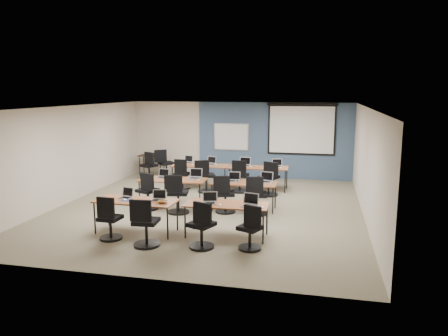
% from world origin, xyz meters
% --- Properties ---
extents(floor, '(8.00, 9.00, 0.02)m').
position_xyz_m(floor, '(0.00, 0.00, 0.00)').
color(floor, '#6B6354').
rests_on(floor, ground).
extents(ceiling, '(8.00, 9.00, 0.02)m').
position_xyz_m(ceiling, '(0.00, 0.00, 2.70)').
color(ceiling, white).
rests_on(ceiling, ground).
extents(wall_back, '(8.00, 0.04, 2.70)m').
position_xyz_m(wall_back, '(0.00, 4.50, 1.35)').
color(wall_back, beige).
rests_on(wall_back, ground).
extents(wall_front, '(8.00, 0.04, 2.70)m').
position_xyz_m(wall_front, '(0.00, -4.50, 1.35)').
color(wall_front, beige).
rests_on(wall_front, ground).
extents(wall_left, '(0.04, 9.00, 2.70)m').
position_xyz_m(wall_left, '(-4.00, 0.00, 1.35)').
color(wall_left, beige).
rests_on(wall_left, ground).
extents(wall_right, '(0.04, 9.00, 2.70)m').
position_xyz_m(wall_right, '(4.00, 0.00, 1.35)').
color(wall_right, beige).
rests_on(wall_right, ground).
extents(blue_accent_panel, '(5.50, 0.04, 2.70)m').
position_xyz_m(blue_accent_panel, '(1.25, 4.47, 1.35)').
color(blue_accent_panel, '#3D5977').
rests_on(blue_accent_panel, wall_back).
extents(whiteboard, '(1.28, 0.03, 0.98)m').
position_xyz_m(whiteboard, '(-0.30, 4.43, 1.45)').
color(whiteboard, '#B1B8BD').
rests_on(whiteboard, wall_back).
extents(projector_screen, '(2.40, 0.10, 1.82)m').
position_xyz_m(projector_screen, '(2.20, 4.41, 1.89)').
color(projector_screen, black).
rests_on(projector_screen, wall_back).
extents(training_table_front_left, '(1.81, 0.76, 0.73)m').
position_xyz_m(training_table_front_left, '(-1.06, -2.25, 0.69)').
color(training_table_front_left, brown).
rests_on(training_table_front_left, floor).
extents(training_table_front_right, '(1.79, 0.75, 0.73)m').
position_xyz_m(training_table_front_right, '(0.96, -2.10, 0.68)').
color(training_table_front_right, olive).
rests_on(training_table_front_right, floor).
extents(training_table_mid_left, '(1.83, 0.76, 0.73)m').
position_xyz_m(training_table_mid_left, '(-1.03, 0.12, 0.69)').
color(training_table_mid_left, '#906036').
rests_on(training_table_mid_left, floor).
extents(training_table_mid_right, '(1.72, 0.72, 0.73)m').
position_xyz_m(training_table_mid_right, '(0.95, 0.12, 0.68)').
color(training_table_mid_right, olive).
rests_on(training_table_mid_right, floor).
extents(training_table_back_left, '(1.86, 0.77, 0.73)m').
position_xyz_m(training_table_back_left, '(-0.89, 2.47, 0.69)').
color(training_table_back_left, '#A56C2A').
rests_on(training_table_back_left, floor).
extents(training_table_back_right, '(1.85, 0.77, 0.73)m').
position_xyz_m(training_table_back_right, '(0.99, 2.52, 0.69)').
color(training_table_back_right, '#A45D2B').
rests_on(training_table_back_right, floor).
extents(laptop_0, '(0.30, 0.25, 0.23)m').
position_xyz_m(laptop_0, '(-1.36, -2.10, 0.79)').
color(laptop_0, silver).
rests_on(laptop_0, training_table_front_left).
extents(mouse_0, '(0.08, 0.11, 0.04)m').
position_xyz_m(mouse_0, '(-1.30, -2.31, 0.74)').
color(mouse_0, white).
rests_on(mouse_0, training_table_front_left).
extents(task_chair_0, '(0.48, 0.48, 0.96)m').
position_xyz_m(task_chair_0, '(-1.40, -2.87, 0.40)').
color(task_chair_0, black).
rests_on(task_chair_0, floor).
extents(laptop_1, '(0.30, 0.25, 0.23)m').
position_xyz_m(laptop_1, '(-0.57, -2.15, 0.79)').
color(laptop_1, silver).
rests_on(laptop_1, training_table_front_left).
extents(mouse_1, '(0.08, 0.11, 0.04)m').
position_xyz_m(mouse_1, '(-0.36, -2.34, 0.74)').
color(mouse_1, white).
rests_on(mouse_1, training_table_front_left).
extents(task_chair_1, '(0.54, 0.54, 1.02)m').
position_xyz_m(task_chair_1, '(-0.50, -3.08, 0.42)').
color(task_chair_1, black).
rests_on(task_chair_1, floor).
extents(laptop_2, '(0.32, 0.27, 0.24)m').
position_xyz_m(laptop_2, '(0.59, -2.15, 0.79)').
color(laptop_2, '#A9A9A9').
rests_on(laptop_2, training_table_front_right).
extents(mouse_2, '(0.08, 0.11, 0.04)m').
position_xyz_m(mouse_2, '(0.85, -2.27, 0.74)').
color(mouse_2, white).
rests_on(mouse_2, training_table_front_right).
extents(task_chair_2, '(0.54, 0.51, 0.99)m').
position_xyz_m(task_chair_2, '(0.64, -2.94, 0.41)').
color(task_chair_2, black).
rests_on(task_chair_2, floor).
extents(laptop_3, '(0.34, 0.29, 0.26)m').
position_xyz_m(laptop_3, '(1.49, -2.17, 0.79)').
color(laptop_3, silver).
rests_on(laptop_3, training_table_front_right).
extents(mouse_3, '(0.08, 0.11, 0.04)m').
position_xyz_m(mouse_3, '(1.75, -2.26, 0.74)').
color(mouse_3, white).
rests_on(mouse_3, training_table_front_right).
extents(task_chair_3, '(0.49, 0.46, 0.95)m').
position_xyz_m(task_chair_3, '(1.60, -2.81, 0.39)').
color(task_chair_3, black).
rests_on(task_chair_3, floor).
extents(laptop_4, '(0.31, 0.27, 0.24)m').
position_xyz_m(laptop_4, '(-1.37, 0.27, 0.79)').
color(laptop_4, '#AEAEAF').
rests_on(laptop_4, training_table_mid_left).
extents(mouse_4, '(0.06, 0.09, 0.03)m').
position_xyz_m(mouse_4, '(-1.20, 0.18, 0.74)').
color(mouse_4, white).
rests_on(mouse_4, training_table_mid_left).
extents(task_chair_4, '(0.56, 0.54, 1.01)m').
position_xyz_m(task_chair_4, '(-1.53, -0.48, 0.42)').
color(task_chair_4, black).
rests_on(task_chair_4, floor).
extents(laptop_5, '(0.35, 0.30, 0.26)m').
position_xyz_m(laptop_5, '(-0.47, 0.37, 0.80)').
color(laptop_5, silver).
rests_on(laptop_5, training_table_mid_left).
extents(mouse_5, '(0.07, 0.11, 0.04)m').
position_xyz_m(mouse_5, '(-0.32, 0.16, 0.74)').
color(mouse_5, white).
rests_on(mouse_5, training_table_mid_left).
extents(task_chair_5, '(0.56, 0.56, 1.04)m').
position_xyz_m(task_chair_5, '(-0.65, -0.65, 0.43)').
color(task_chair_5, black).
rests_on(task_chair_5, floor).
extents(laptop_6, '(0.32, 0.27, 0.24)m').
position_xyz_m(laptop_6, '(0.65, 0.22, 0.79)').
color(laptop_6, '#B0B0B3').
rests_on(laptop_6, training_table_mid_right).
extents(mouse_6, '(0.08, 0.11, 0.03)m').
position_xyz_m(mouse_6, '(0.72, 0.15, 0.74)').
color(mouse_6, white).
rests_on(mouse_6, training_table_mid_right).
extents(task_chair_6, '(0.52, 0.52, 1.00)m').
position_xyz_m(task_chair_6, '(0.52, -0.33, 0.41)').
color(task_chair_6, black).
rests_on(task_chair_6, floor).
extents(laptop_7, '(0.35, 0.30, 0.26)m').
position_xyz_m(laptop_7, '(1.51, 0.32, 0.79)').
color(laptop_7, '#B9B9C3').
rests_on(laptop_7, training_table_mid_right).
extents(mouse_7, '(0.09, 0.11, 0.04)m').
position_xyz_m(mouse_7, '(1.64, 0.17, 0.74)').
color(mouse_7, white).
rests_on(mouse_7, training_table_mid_right).
extents(task_chair_7, '(0.54, 0.54, 1.02)m').
position_xyz_m(task_chair_7, '(1.35, -0.31, 0.42)').
color(task_chair_7, black).
rests_on(task_chair_7, floor).
extents(laptop_8, '(0.32, 0.27, 0.25)m').
position_xyz_m(laptop_8, '(-1.42, 2.77, 0.79)').
color(laptop_8, '#9E9FAA').
rests_on(laptop_8, training_table_back_left).
extents(mouse_8, '(0.08, 0.10, 0.03)m').
position_xyz_m(mouse_8, '(-1.16, 2.43, 0.74)').
color(mouse_8, white).
rests_on(mouse_8, training_table_back_left).
extents(task_chair_8, '(0.50, 0.50, 0.98)m').
position_xyz_m(task_chair_8, '(-1.41, 2.07, 0.40)').
color(task_chair_8, black).
rests_on(task_chair_8, floor).
extents(laptop_9, '(0.34, 0.29, 0.25)m').
position_xyz_m(laptop_9, '(-0.61, 2.68, 0.79)').
color(laptop_9, '#AFAFB5').
rests_on(laptop_9, training_table_back_left).
extents(mouse_9, '(0.07, 0.11, 0.04)m').
position_xyz_m(mouse_9, '(-0.41, 2.57, 0.74)').
color(mouse_9, white).
rests_on(mouse_9, training_table_back_left).
extents(task_chair_9, '(0.59, 0.55, 1.03)m').
position_xyz_m(task_chair_9, '(-0.56, 1.77, 0.43)').
color(task_chair_9, black).
rests_on(task_chair_9, floor).
extents(laptop_10, '(0.36, 0.30, 0.27)m').
position_xyz_m(laptop_10, '(0.51, 2.66, 0.80)').
color(laptop_10, '#B2B2B5').
rests_on(laptop_10, training_table_back_right).
extents(mouse_10, '(0.07, 0.10, 0.03)m').
position_xyz_m(mouse_10, '(0.74, 2.50, 0.74)').
color(mouse_10, white).
rests_on(mouse_10, training_table_back_right).
extents(task_chair_10, '(0.55, 0.55, 1.02)m').
position_xyz_m(task_chair_10, '(0.47, 2.00, 0.42)').
color(task_chair_10, black).
rests_on(task_chair_10, floor).
extents(laptop_11, '(0.32, 0.28, 0.25)m').
position_xyz_m(laptop_11, '(1.54, 2.69, 0.79)').
color(laptop_11, '#B3B3BA').
rests_on(laptop_11, training_table_back_right).
extents(mouse_11, '(0.08, 0.12, 0.04)m').
position_xyz_m(mouse_11, '(1.68, 2.47, 0.74)').
color(mouse_11, white).
rests_on(mouse_11, training_table_back_right).
extents(task_chair_11, '(0.61, 0.58, 1.05)m').
position_xyz_m(task_chair_11, '(1.41, 1.78, 0.44)').
color(task_chair_11, black).
rests_on(task_chair_11, floor).
extents(blue_mousepad, '(0.22, 0.18, 0.01)m').
position_xyz_m(blue_mousepad, '(-1.28, -2.29, 0.73)').
color(blue_mousepad, navy).
rests_on(blue_mousepad, training_table_front_left).
extents(snack_bowl, '(0.22, 0.22, 0.05)m').
position_xyz_m(snack_bowl, '(-0.40, -2.35, 0.76)').
color(snack_bowl, brown).
rests_on(snack_bowl, training_table_front_left).
extents(snack_plate, '(0.23, 0.23, 0.01)m').
position_xyz_m(snack_plate, '(0.54, -2.42, 0.74)').
color(snack_plate, white).
rests_on(snack_plate, training_table_front_right).
extents(coffee_cup, '(0.08, 0.08, 0.06)m').
position_xyz_m(coffee_cup, '(0.51, -2.37, 0.77)').
color(coffee_cup, silver).
rests_on(coffee_cup, snack_plate).
extents(utility_table, '(0.93, 0.52, 0.75)m').
position_xyz_m(utility_table, '(-3.22, 4.00, 0.66)').
color(utility_table, black).
rests_on(utility_table, floor).
extents(spare_chair_a, '(0.66, 0.56, 1.04)m').
position_xyz_m(spare_chair_a, '(-2.55, 3.61, 0.43)').
color(spare_chair_a, black).
rests_on(spare_chair_a, floor).
extents(spare_chair_b, '(0.58, 0.53, 1.01)m').
position_xyz_m(spare_chair_b, '(-2.97, 3.14, 0.42)').
color(spare_chair_b, black).
rests_on(spare_chair_b, floor).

